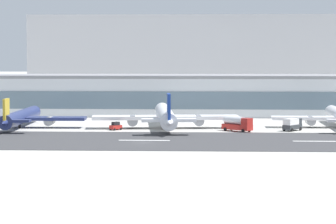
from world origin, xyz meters
The scene contains 11 objects.
ground_plane centered at (0.00, 0.00, 0.00)m, with size 1400.00×1400.00×0.00m, color #B2AFA8.
runway_strip centered at (0.00, 5.23, 0.04)m, with size 800.00×39.75×0.08m, color #38383A.
runway_centreline_dash_4 centered at (-0.01, 5.23, 0.09)m, with size 12.00×1.20×0.01m, color white.
runway_centreline_dash_5 centered at (40.48, 5.23, 0.09)m, with size 12.00×1.20×0.01m, color white.
terminal_building centered at (5.78, 82.60, 6.65)m, with size 165.92×23.43×13.30m.
distant_hotel_block centered at (6.52, 195.53, 19.01)m, with size 148.68×24.82×38.02m, color #BCBCC1.
airliner_gold_tail_gate_0 centered at (-36.49, 35.28, 2.84)m, with size 35.95×42.71×8.91m.
airliner_navy_tail_gate_1 centered at (3.43, 35.34, 3.31)m, with size 40.16×49.77×10.40m.
service_box_truck_0 centered at (37.10, 30.90, 1.79)m, with size 5.59×6.20×3.25m.
service_fuel_truck_1 centered at (22.54, 28.49, 2.03)m, with size 8.12×7.54×3.95m.
service_baggage_tug_2 centered at (-9.62, 30.63, 1.05)m, with size 3.37×3.42×2.20m.
Camera 1 is at (14.46, -179.70, 20.36)m, focal length 85.46 mm.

